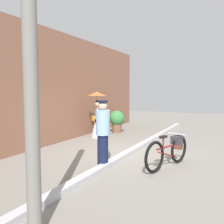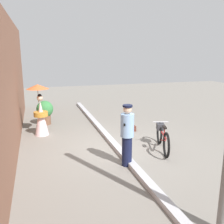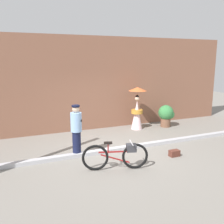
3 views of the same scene
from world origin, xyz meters
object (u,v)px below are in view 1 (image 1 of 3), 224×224
at_px(bicycle_near_officer, 169,150).
at_px(backpack_on_pavement, 179,145).
at_px(potted_plant_by_door, 117,120).
at_px(utility_pole, 30,42).
at_px(person_with_parasol, 97,115).
at_px(person_officer, 103,132).

xyz_separation_m(bicycle_near_officer, backpack_on_pavement, (2.03, 0.17, -0.30)).
distance_m(bicycle_near_officer, backpack_on_pavement, 2.06).
height_order(potted_plant_by_door, backpack_on_pavement, potted_plant_by_door).
bearing_deg(backpack_on_pavement, potted_plant_by_door, 59.12).
relative_size(bicycle_near_officer, utility_pole, 0.37).
height_order(bicycle_near_officer, person_with_parasol, person_with_parasol).
bearing_deg(utility_pole, person_with_parasol, 23.52).
relative_size(backpack_on_pavement, utility_pole, 0.07).
distance_m(potted_plant_by_door, backpack_on_pavement, 3.61).
bearing_deg(person_officer, backpack_on_pavement, -24.11).
bearing_deg(potted_plant_by_door, backpack_on_pavement, -120.88).
xyz_separation_m(person_officer, backpack_on_pavement, (2.77, -1.24, -0.75)).
bearing_deg(person_officer, person_with_parasol, 32.24).
xyz_separation_m(person_officer, utility_pole, (-2.85, -0.61, 1.55)).
bearing_deg(bicycle_near_officer, backpack_on_pavement, 4.72).
xyz_separation_m(person_with_parasol, utility_pole, (-6.08, -2.65, 1.51)).
bearing_deg(bicycle_near_officer, person_officer, 117.85).
height_order(bicycle_near_officer, backpack_on_pavement, bicycle_near_officer).
relative_size(person_officer, backpack_on_pavement, 5.07).
relative_size(potted_plant_by_door, utility_pole, 0.20).
relative_size(person_officer, utility_pole, 0.34).
distance_m(person_officer, utility_pole, 3.29).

